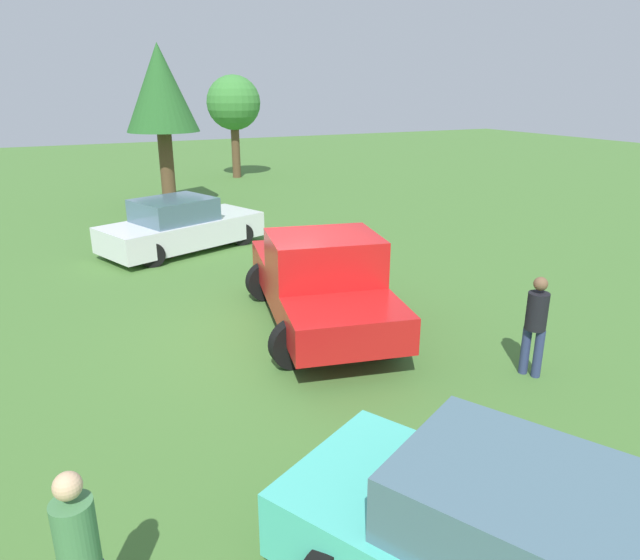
# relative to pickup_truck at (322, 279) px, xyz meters

# --- Properties ---
(ground_plane) EXTENTS (80.00, 80.00, 0.00)m
(ground_plane) POSITION_rel_pickup_truck_xyz_m (0.86, -0.01, -0.96)
(ground_plane) COLOR #477533
(pickup_truck) EXTENTS (3.07, 5.24, 1.83)m
(pickup_truck) POSITION_rel_pickup_truck_xyz_m (0.00, 0.00, 0.00)
(pickup_truck) COLOR black
(pickup_truck) RESTS_ON ground_plane
(sedan_near) EXTENTS (4.73, 3.27, 1.46)m
(sedan_near) POSITION_rel_pickup_truck_xyz_m (1.14, -6.50, -0.29)
(sedan_near) COLOR black
(sedan_near) RESTS_ON ground_plane
(person_bystander) EXTENTS (0.38, 0.38, 1.65)m
(person_bystander) POSITION_rel_pickup_truck_xyz_m (4.49, 4.97, -0.03)
(person_bystander) COLOR navy
(person_bystander) RESTS_ON ground_plane
(person_visitor) EXTENTS (0.43, 0.43, 1.62)m
(person_visitor) POSITION_rel_pickup_truck_xyz_m (-2.14, 3.10, -0.05)
(person_visitor) COLOR navy
(person_visitor) RESTS_ON ground_plane
(tree_back_left) EXTENTS (2.56, 2.56, 4.85)m
(tree_back_left) POSITION_rel_pickup_truck_xyz_m (-4.36, -18.62, 2.55)
(tree_back_left) COLOR brown
(tree_back_left) RESTS_ON ground_plane
(tree_side) EXTENTS (2.58, 2.58, 5.76)m
(tree_side) POSITION_rel_pickup_truck_xyz_m (0.19, -12.64, 3.20)
(tree_side) COLOR brown
(tree_side) RESTS_ON ground_plane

